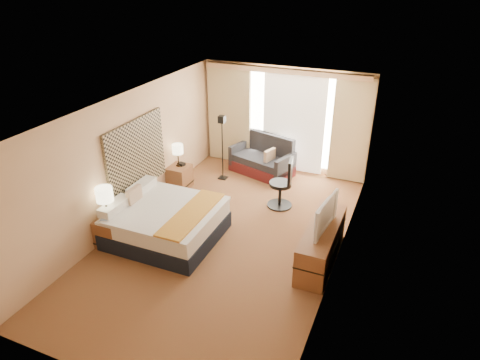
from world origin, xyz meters
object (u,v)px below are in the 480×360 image
at_px(loveseat, 263,161).
at_px(television, 321,213).
at_px(floor_lamp, 222,135).
at_px(nightstand_left, 112,232).
at_px(desk_chair, 283,186).
at_px(lamp_left, 104,195).
at_px(bed, 166,222).
at_px(media_dresser, 321,243).
at_px(nightstand_right, 180,177).
at_px(lamp_right, 178,149).

distance_m(loveseat, television, 3.79).
bearing_deg(floor_lamp, nightstand_left, -102.13).
xyz_separation_m(desk_chair, lamp_left, (-2.51, -2.62, 0.55)).
bearing_deg(floor_lamp, bed, -88.13).
distance_m(lamp_left, television, 3.81).
distance_m(loveseat, lamp_left, 4.40).
relative_size(nightstand_left, media_dresser, 0.31).
xyz_separation_m(nightstand_right, television, (3.65, -1.51, 0.71)).
relative_size(nightstand_right, desk_chair, 0.49).
xyz_separation_m(media_dresser, lamp_left, (-3.72, -1.05, 0.70)).
height_order(media_dresser, television, television).
bearing_deg(desk_chair, television, -64.23).
relative_size(nightstand_left, floor_lamp, 0.34).
relative_size(nightstand_left, lamp_left, 0.85).
height_order(nightstand_left, loveseat, loveseat).
height_order(nightstand_right, lamp_left, lamp_left).
bearing_deg(lamp_right, floor_lamp, 48.10).
bearing_deg(bed, loveseat, 78.54).
xyz_separation_m(floor_lamp, lamp_left, (-0.74, -3.35, -0.08)).
bearing_deg(media_dresser, bed, -171.11).
distance_m(nightstand_left, media_dresser, 3.85).
distance_m(loveseat, desk_chair, 1.75).
bearing_deg(bed, nightstand_left, -143.56).
relative_size(nightstand_left, desk_chair, 0.49).
bearing_deg(lamp_left, desk_chair, 46.17).
height_order(media_dresser, bed, bed).
relative_size(floor_lamp, desk_chair, 1.43).
bearing_deg(nightstand_left, lamp_left, -173.42).
bearing_deg(loveseat, lamp_left, -93.95).
xyz_separation_m(bed, loveseat, (0.70, 3.46, -0.03)).
bearing_deg(nightstand_left, lamp_right, 90.40).
distance_m(media_dresser, bed, 2.93).
bearing_deg(lamp_left, bed, 35.77).
bearing_deg(nightstand_left, television, 15.24).
bearing_deg(loveseat, lamp_right, -118.27).
relative_size(nightstand_right, lamp_left, 0.85).
distance_m(nightstand_left, loveseat, 4.33).
distance_m(lamp_right, television, 3.98).
xyz_separation_m(bed, lamp_left, (-0.83, -0.60, 0.71)).
xyz_separation_m(nightstand_left, desk_chair, (2.49, 2.62, 0.22)).
bearing_deg(floor_lamp, television, -38.80).
bearing_deg(desk_chair, lamp_left, -143.63).
bearing_deg(loveseat, nightstand_right, -117.42).
height_order(nightstand_right, floor_lamp, floor_lamp).
bearing_deg(bed, media_dresser, 8.89).
distance_m(floor_lamp, lamp_right, 1.12).
xyz_separation_m(loveseat, lamp_right, (-1.53, -1.53, 0.65)).
xyz_separation_m(media_dresser, floor_lamp, (-2.98, 2.30, 0.78)).
bearing_deg(floor_lamp, desk_chair, -22.52).
height_order(lamp_left, television, television).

